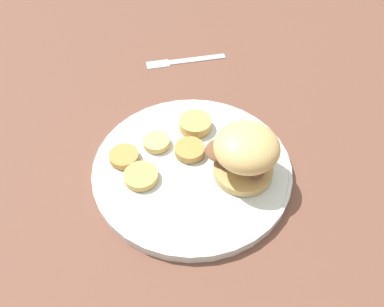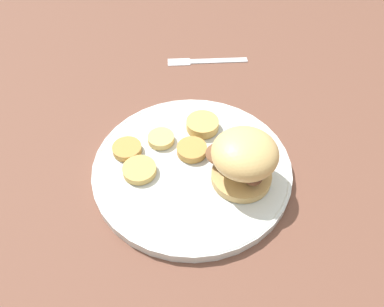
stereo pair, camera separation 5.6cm
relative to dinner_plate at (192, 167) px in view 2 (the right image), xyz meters
name	(u,v)px [view 2 (the right image)]	position (x,y,z in m)	size (l,w,h in m)	color
ground_plane	(192,171)	(0.00, 0.00, -0.01)	(4.00, 4.00, 0.00)	brown
dinner_plate	(192,167)	(0.00, 0.00, 0.00)	(0.31, 0.31, 0.02)	silver
sandwich	(241,160)	(0.00, 0.08, 0.05)	(0.10, 0.11, 0.08)	tan
potato_round_0	(203,125)	(-0.08, -0.01, 0.02)	(0.05, 0.05, 0.02)	tan
potato_round_1	(127,149)	(0.01, -0.11, 0.01)	(0.05, 0.05, 0.01)	#BC8942
potato_round_2	(192,150)	(-0.02, -0.01, 0.01)	(0.05, 0.05, 0.01)	#BC8942
potato_round_3	(140,170)	(0.04, -0.07, 0.01)	(0.05, 0.05, 0.01)	tan
potato_round_4	(161,139)	(-0.03, -0.06, 0.01)	(0.04, 0.04, 0.01)	#DBB766
fork	(206,61)	(-0.29, -0.08, -0.01)	(0.09, 0.16, 0.00)	silver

